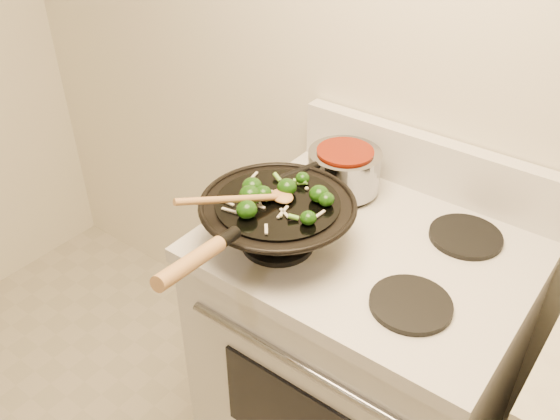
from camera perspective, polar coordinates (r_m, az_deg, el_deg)
The scene contains 5 objects.
stove at distance 1.80m, azimuth 7.59°, elevation -14.31°, with size 0.78×0.67×1.08m.
wok at distance 1.41m, azimuth -0.32°, elevation -0.99°, with size 0.37×0.62×0.21m.
stirfry at distance 1.38m, azimuth 0.12°, elevation 1.45°, with size 0.25×0.24×0.04m.
wooden_spoon at distance 1.35m, azimuth -2.60°, elevation 1.17°, with size 0.15×0.28×0.09m.
saucepan at distance 1.63m, azimuth 6.13°, elevation 3.91°, with size 0.20×0.31×0.12m.
Camera 1 is at (0.50, 0.11, 1.83)m, focal length 38.00 mm.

